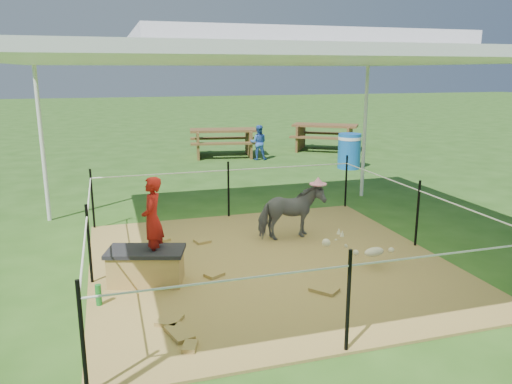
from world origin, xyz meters
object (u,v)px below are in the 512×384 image
object	(u,v)px
picnic_table_far	(325,137)
distant_person	(259,143)
green_bottle	(99,295)
pony	(291,212)
woman	(152,211)
picnic_table_near	(223,143)
trash_barrel	(349,151)
straw_bale	(146,268)
foal	(374,250)

from	to	relation	value
picnic_table_far	distant_person	size ratio (longest dim) A/B	2.03
green_bottle	pony	xyz separation A→B (m)	(2.78, 1.47, 0.30)
woman	picnic_table_near	bearing A→B (deg)	178.39
green_bottle	trash_barrel	xyz separation A→B (m)	(6.29, 6.44, 0.31)
picnic_table_near	distant_person	xyz separation A→B (m)	(0.83, -0.90, 0.09)
picnic_table_near	trash_barrel	bearing A→B (deg)	-36.94
picnic_table_far	distant_person	distance (m)	2.76
straw_bale	green_bottle	bearing A→B (deg)	-140.71
woman	foal	distance (m)	2.85
picnic_table_near	picnic_table_far	world-z (taller)	picnic_table_far
straw_bale	green_bottle	xyz separation A→B (m)	(-0.55, -0.45, -0.07)
green_bottle	picnic_table_near	bearing A→B (deg)	68.98
trash_barrel	woman	bearing A→B (deg)	-133.29
woman	trash_barrel	distance (m)	8.24
straw_bale	trash_barrel	world-z (taller)	trash_barrel
straw_bale	picnic_table_far	distance (m)	11.01
straw_bale	picnic_table_far	xyz separation A→B (m)	(6.40, 8.96, 0.20)
straw_bale	green_bottle	world-z (taller)	straw_bale
foal	distant_person	world-z (taller)	distant_person
woman	picnic_table_far	world-z (taller)	woman
straw_bale	woman	xyz separation A→B (m)	(0.10, -0.00, 0.70)
woman	foal	size ratio (longest dim) A/B	1.20
straw_bale	pony	xyz separation A→B (m)	(2.23, 1.02, 0.22)
picnic_table_far	pony	bearing A→B (deg)	-85.31
straw_bale	green_bottle	size ratio (longest dim) A/B	3.60
picnic_table_near	picnic_table_far	distance (m)	3.39
foal	trash_barrel	bearing A→B (deg)	54.60
foal	distant_person	distance (m)	8.34
green_bottle	distant_person	bearing A→B (deg)	62.33
trash_barrel	picnic_table_near	xyz separation A→B (m)	(-2.73, 2.83, -0.05)
trash_barrel	picnic_table_near	bearing A→B (deg)	133.92
foal	picnic_table_far	bearing A→B (deg)	58.25
picnic_table_near	distant_person	size ratio (longest dim) A/B	1.96
woman	green_bottle	xyz separation A→B (m)	(-0.65, -0.45, -0.77)
picnic_table_far	trash_barrel	bearing A→B (deg)	-70.07
woman	picnic_table_far	bearing A→B (deg)	161.57
trash_barrel	distant_person	bearing A→B (deg)	134.48
woman	pony	size ratio (longest dim) A/B	1.04
straw_bale	picnic_table_far	bearing A→B (deg)	54.49
foal	picnic_table_far	world-z (taller)	picnic_table_far
straw_bale	pony	distance (m)	2.46
green_bottle	foal	distance (m)	3.41
foal	straw_bale	bearing A→B (deg)	161.94
picnic_table_near	picnic_table_far	xyz separation A→B (m)	(3.38, 0.14, 0.01)
trash_barrel	pony	bearing A→B (deg)	-125.25
woman	green_bottle	bearing A→B (deg)	-38.64
pony	trash_barrel	size ratio (longest dim) A/B	1.06
picnic_table_far	straw_bale	bearing A→B (deg)	-93.15
straw_bale	distant_person	distance (m)	8.81
pony	trash_barrel	xyz separation A→B (m)	(3.51, 4.97, 0.02)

